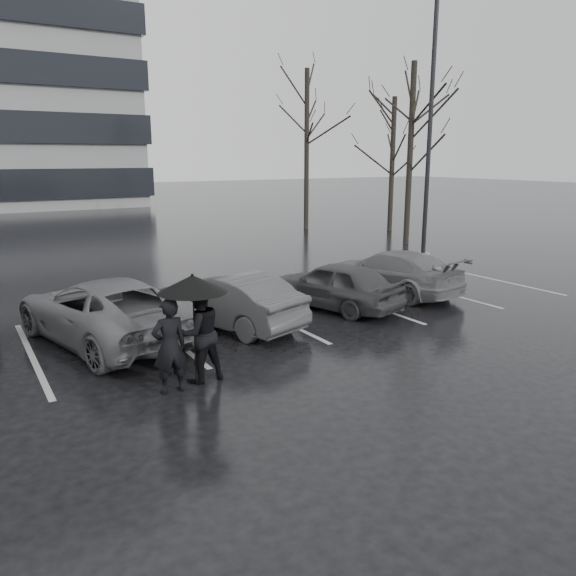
% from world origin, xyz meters
% --- Properties ---
extents(ground, '(160.00, 160.00, 0.00)m').
position_xyz_m(ground, '(0.00, 0.00, 0.00)').
color(ground, black).
rests_on(ground, ground).
extents(car_main, '(2.57, 4.03, 1.28)m').
position_xyz_m(car_main, '(2.41, 2.38, 0.64)').
color(car_main, black).
rests_on(car_main, ground).
extents(car_west_a, '(2.52, 4.17, 1.30)m').
position_xyz_m(car_west_a, '(-0.68, 2.33, 0.65)').
color(car_west_a, '#29292B').
rests_on(car_west_a, ground).
extents(car_west_b, '(3.39, 5.38, 1.38)m').
position_xyz_m(car_west_b, '(-3.45, 2.78, 0.69)').
color(car_west_b, '#4A4A4C').
rests_on(car_west_b, ground).
extents(car_east, '(2.52, 4.63, 1.27)m').
position_xyz_m(car_east, '(4.82, 2.89, 0.64)').
color(car_east, '#4A4A4C').
rests_on(car_east, ground).
extents(pedestrian_left, '(0.62, 0.42, 1.65)m').
position_xyz_m(pedestrian_left, '(-3.19, -0.64, 0.83)').
color(pedestrian_left, black).
rests_on(pedestrian_left, ground).
extents(pedestrian_right, '(0.92, 0.75, 1.78)m').
position_xyz_m(pedestrian_right, '(-2.56, -0.41, 0.89)').
color(pedestrian_right, black).
rests_on(pedestrian_right, ground).
extents(umbrella, '(1.18, 1.18, 2.01)m').
position_xyz_m(umbrella, '(-2.70, -0.56, 1.83)').
color(umbrella, black).
rests_on(umbrella, ground).
extents(lamp_post, '(0.53, 0.53, 9.73)m').
position_xyz_m(lamp_post, '(9.91, 6.76, 4.45)').
color(lamp_post, gray).
rests_on(lamp_post, ground).
extents(stall_stripes, '(19.72, 5.00, 0.00)m').
position_xyz_m(stall_stripes, '(-0.80, 2.50, 0.00)').
color(stall_stripes, '#A7A7A9').
rests_on(stall_stripes, ground).
extents(tree_east, '(0.26, 0.26, 8.00)m').
position_xyz_m(tree_east, '(12.00, 10.00, 4.00)').
color(tree_east, black).
rests_on(tree_east, ground).
extents(tree_ne, '(0.26, 0.26, 7.00)m').
position_xyz_m(tree_ne, '(14.50, 14.00, 3.50)').
color(tree_ne, black).
rests_on(tree_ne, ground).
extents(tree_north, '(0.26, 0.26, 8.50)m').
position_xyz_m(tree_north, '(11.00, 17.00, 4.25)').
color(tree_north, black).
rests_on(tree_north, ground).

